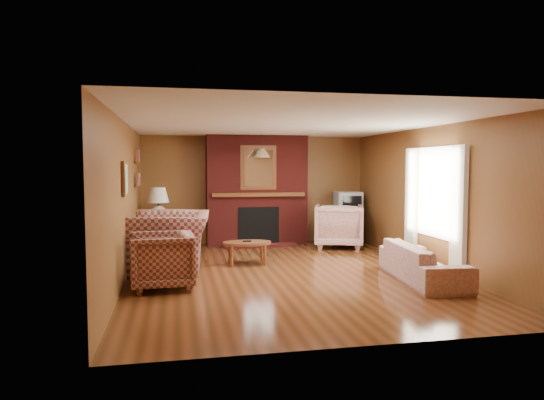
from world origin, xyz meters
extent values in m
plane|color=#49270F|center=(0.00, 0.00, 0.00)|extent=(6.50, 6.50, 0.00)
plane|color=white|center=(0.00, 0.00, 2.40)|extent=(6.50, 6.50, 0.00)
plane|color=brown|center=(0.00, 3.25, 1.20)|extent=(6.50, 0.00, 6.50)
plane|color=brown|center=(0.00, -3.25, 1.20)|extent=(6.50, 0.00, 6.50)
plane|color=brown|center=(-2.50, 0.00, 1.20)|extent=(0.00, 6.50, 6.50)
plane|color=brown|center=(2.50, 0.00, 1.20)|extent=(0.00, 6.50, 6.50)
cube|color=#591613|center=(0.00, 3.00, 1.20)|extent=(2.20, 0.50, 2.40)
cube|color=black|center=(0.00, 2.77, 0.45)|extent=(0.90, 0.06, 0.80)
cube|color=#591613|center=(0.00, 2.60, 0.03)|extent=(1.60, 0.35, 0.06)
cube|color=brown|center=(0.00, 2.73, 1.12)|extent=(2.00, 0.18, 0.08)
cube|color=brown|center=(0.00, 2.76, 1.70)|extent=(0.78, 0.05, 0.95)
cube|color=white|center=(0.00, 2.73, 1.70)|extent=(0.62, 0.02, 0.80)
cube|color=beige|center=(2.44, -0.95, 1.05)|extent=(0.08, 0.35, 2.00)
cube|color=beige|center=(2.44, 0.55, 1.05)|extent=(0.08, 0.35, 2.00)
cube|color=white|center=(2.48, -0.20, 1.30)|extent=(0.03, 1.10, 1.50)
cube|color=brown|center=(-2.47, 1.90, 1.35)|extent=(0.06, 0.55, 0.04)
cube|color=brown|center=(-2.47, 1.90, 1.80)|extent=(0.06, 0.55, 0.04)
cube|color=brown|center=(-2.47, -0.30, 1.55)|extent=(0.04, 0.40, 0.50)
cube|color=beige|center=(-2.44, -0.30, 1.55)|extent=(0.01, 0.32, 0.42)
cylinder|color=black|center=(0.00, 2.30, 2.22)|extent=(0.01, 0.01, 0.35)
cone|color=#C57C4F|center=(0.00, 2.30, 2.00)|extent=(0.36, 0.36, 0.18)
imported|color=maroon|center=(-1.85, 0.66, 0.48)|extent=(1.40, 1.57, 0.96)
imported|color=maroon|center=(-1.95, -0.59, 0.40)|extent=(0.91, 0.89, 0.79)
imported|color=beige|center=(1.90, -0.90, 0.28)|extent=(0.92, 1.97, 0.56)
imported|color=beige|center=(1.65, 2.26, 0.46)|extent=(1.26, 1.28, 0.92)
ellipsoid|color=brown|center=(-0.53, 0.83, 0.38)|extent=(0.86, 0.53, 0.04)
cube|color=black|center=(-0.53, 0.83, 0.41)|extent=(0.15, 0.05, 0.02)
cylinder|color=brown|center=(-0.24, 1.01, 0.18)|extent=(0.05, 0.05, 0.36)
cylinder|color=brown|center=(-0.82, 1.01, 0.18)|extent=(0.05, 0.05, 0.36)
cylinder|color=brown|center=(-0.24, 0.66, 0.18)|extent=(0.05, 0.05, 0.36)
cylinder|color=brown|center=(-0.82, 0.66, 0.18)|extent=(0.05, 0.05, 0.36)
cube|color=brown|center=(-2.10, 2.45, 0.30)|extent=(0.48, 0.48, 0.59)
sphere|color=silver|center=(-2.10, 2.45, 0.77)|extent=(0.34, 0.34, 0.34)
cylinder|color=black|center=(-2.10, 2.45, 0.96)|extent=(0.03, 0.03, 0.11)
cone|color=silver|center=(-2.10, 2.45, 1.15)|extent=(0.43, 0.43, 0.30)
cube|color=black|center=(2.05, 2.80, 0.32)|extent=(0.62, 0.57, 0.64)
cube|color=#AFB1B7|center=(2.05, 2.80, 0.90)|extent=(0.59, 0.57, 0.51)
cube|color=black|center=(2.05, 2.52, 0.90)|extent=(0.43, 0.05, 0.36)
camera|label=1|loc=(-1.74, -7.54, 1.73)|focal=32.00mm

